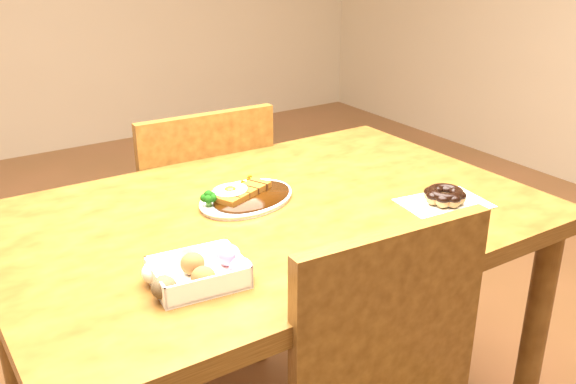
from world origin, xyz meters
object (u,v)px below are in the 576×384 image
katsu_curry_plate (244,196)px  donut_box (198,272)px  pon_de_ring (445,196)px  table (273,250)px  chair_far (195,228)px

katsu_curry_plate → donut_box: bearing=-132.2°
donut_box → pon_de_ring: size_ratio=0.90×
table → pon_de_ring: pon_de_ring is taller
table → chair_far: (0.05, 0.53, -0.17)m
chair_far → donut_box: 0.85m
katsu_curry_plate → donut_box: (-0.25, -0.28, 0.01)m
chair_far → donut_box: chair_far is taller
table → katsu_curry_plate: katsu_curry_plate is taller
table → donut_box: size_ratio=6.31×
pon_de_ring → table: bearing=152.3°
table → katsu_curry_plate: size_ratio=4.18×
chair_far → katsu_curry_plate: 0.54m
chair_far → pon_de_ring: bearing=114.9°
table → chair_far: bearing=84.8°
table → donut_box: 0.36m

